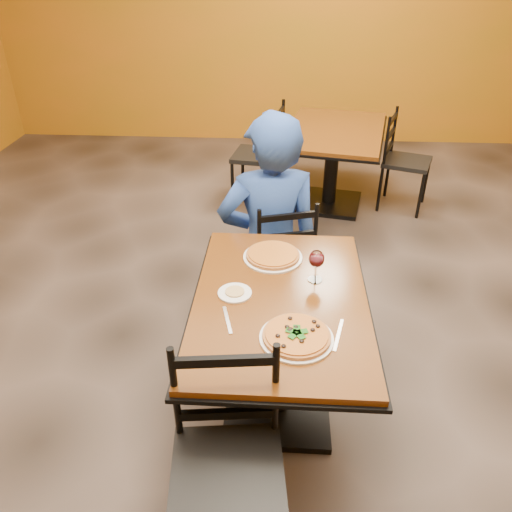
# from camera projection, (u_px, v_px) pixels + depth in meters

# --- Properties ---
(floor) EXTENTS (7.00, 8.00, 0.01)m
(floor) POSITION_uv_depth(u_px,v_px,m) (279.00, 346.00, 3.13)
(floor) COLOR black
(floor) RESTS_ON ground
(wall_back) EXTENTS (7.00, 0.01, 3.00)m
(wall_back) POSITION_uv_depth(u_px,v_px,m) (289.00, 12.00, 5.74)
(wall_back) COLOR #BE6415
(wall_back) RESTS_ON ground
(table_main) EXTENTS (0.83, 1.23, 0.75)m
(table_main) POSITION_uv_depth(u_px,v_px,m) (280.00, 330.00, 2.41)
(table_main) COLOR #62370F
(table_main) RESTS_ON floor
(table_second) EXTENTS (1.12, 1.46, 0.75)m
(table_second) POSITION_uv_depth(u_px,v_px,m) (333.00, 149.00, 4.57)
(table_second) COLOR #62370F
(table_second) RESTS_ON floor
(chair_main_near) EXTENTS (0.46, 0.46, 0.93)m
(chair_main_near) POSITION_uv_depth(u_px,v_px,m) (228.00, 475.00, 1.85)
(chair_main_near) COLOR black
(chair_main_near) RESTS_ON floor
(chair_main_far) EXTENTS (0.48, 0.48, 0.86)m
(chair_main_far) POSITION_uv_depth(u_px,v_px,m) (279.00, 254.00, 3.25)
(chair_main_far) COLOR black
(chair_main_far) RESTS_ON floor
(chair_second_left) EXTENTS (0.50, 0.50, 0.96)m
(chair_second_left) POSITION_uv_depth(u_px,v_px,m) (258.00, 156.00, 4.65)
(chair_second_left) COLOR black
(chair_second_left) RESTS_ON floor
(chair_second_right) EXTENTS (0.52, 0.52, 0.90)m
(chair_second_right) POSITION_uv_depth(u_px,v_px,m) (407.00, 162.00, 4.59)
(chair_second_right) COLOR black
(chair_second_right) RESTS_ON floor
(diner) EXTENTS (0.74, 0.56, 1.37)m
(diner) POSITION_uv_depth(u_px,v_px,m) (270.00, 219.00, 3.13)
(diner) COLOR navy
(diner) RESTS_ON floor
(plate_main) EXTENTS (0.31, 0.31, 0.01)m
(plate_main) POSITION_uv_depth(u_px,v_px,m) (296.00, 338.00, 2.07)
(plate_main) COLOR white
(plate_main) RESTS_ON table_main
(pizza_main) EXTENTS (0.28, 0.28, 0.02)m
(pizza_main) POSITION_uv_depth(u_px,v_px,m) (297.00, 335.00, 2.06)
(pizza_main) COLOR maroon
(pizza_main) RESTS_ON plate_main
(plate_far) EXTENTS (0.31, 0.31, 0.01)m
(plate_far) POSITION_uv_depth(u_px,v_px,m) (273.00, 257.00, 2.61)
(plate_far) COLOR white
(plate_far) RESTS_ON table_main
(pizza_far) EXTENTS (0.28, 0.28, 0.02)m
(pizza_far) POSITION_uv_depth(u_px,v_px,m) (273.00, 255.00, 2.60)
(pizza_far) COLOR #C88A26
(pizza_far) RESTS_ON plate_far
(side_plate) EXTENTS (0.16, 0.16, 0.01)m
(side_plate) POSITION_uv_depth(u_px,v_px,m) (235.00, 293.00, 2.33)
(side_plate) COLOR white
(side_plate) RESTS_ON table_main
(dip) EXTENTS (0.09, 0.09, 0.01)m
(dip) POSITION_uv_depth(u_px,v_px,m) (235.00, 292.00, 2.33)
(dip) COLOR tan
(dip) RESTS_ON side_plate
(wine_glass) EXTENTS (0.08, 0.08, 0.18)m
(wine_glass) POSITION_uv_depth(u_px,v_px,m) (316.00, 265.00, 2.39)
(wine_glass) COLOR white
(wine_glass) RESTS_ON table_main
(fork) EXTENTS (0.06, 0.19, 0.00)m
(fork) POSITION_uv_depth(u_px,v_px,m) (227.00, 320.00, 2.17)
(fork) COLOR silver
(fork) RESTS_ON table_main
(knife) EXTENTS (0.06, 0.21, 0.00)m
(knife) POSITION_uv_depth(u_px,v_px,m) (338.00, 335.00, 2.09)
(knife) COLOR silver
(knife) RESTS_ON table_main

